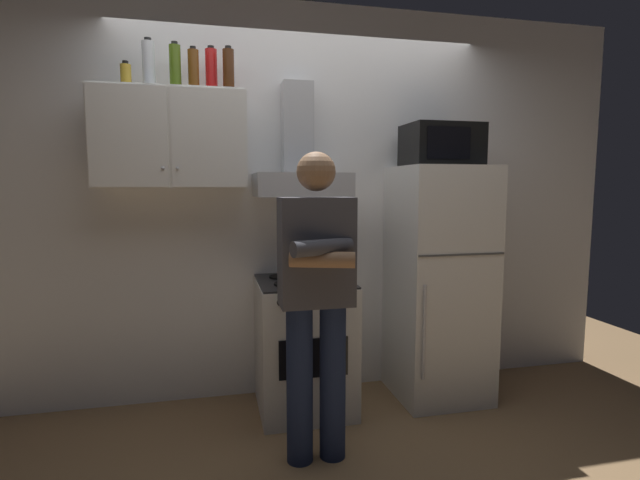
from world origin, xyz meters
TOP-DOWN VIEW (x-y plane):
  - ground_plane at (0.00, 0.00)m, footprint 7.00×7.00m
  - back_wall_tiled at (0.00, 0.60)m, footprint 4.80×0.10m
  - upper_cabinet at (-0.85, 0.37)m, footprint 0.90×0.37m
  - stove_oven at (-0.05, 0.25)m, footprint 0.60×0.62m
  - range_hood at (-0.05, 0.38)m, footprint 0.60×0.44m
  - refrigerator at (0.90, 0.25)m, footprint 0.60×0.62m
  - microwave at (0.90, 0.27)m, footprint 0.48×0.37m
  - person_standing at (-0.10, -0.36)m, footprint 0.38×0.33m
  - cooking_pot at (0.08, 0.13)m, footprint 0.27×0.17m
  - bottle_olive_oil at (-0.81, 0.36)m, footprint 0.07×0.07m
  - bottle_vodka_clear at (-0.97, 0.36)m, footprint 0.07×0.07m
  - bottle_soda_red at (-0.60, 0.40)m, footprint 0.07×0.07m
  - bottle_beer_brown at (-0.71, 0.35)m, footprint 0.07×0.07m
  - bottle_spice_jar at (-1.10, 0.37)m, footprint 0.06×0.06m
  - bottle_rum_dark at (-0.50, 0.34)m, footprint 0.07×0.07m

SIDE VIEW (x-z plane):
  - ground_plane at x=0.00m, z-range 0.00..0.00m
  - stove_oven at x=-0.05m, z-range 0.00..0.87m
  - refrigerator at x=0.90m, z-range 0.00..1.60m
  - person_standing at x=-0.10m, z-range 0.08..1.72m
  - cooking_pot at x=0.08m, z-range 0.87..0.98m
  - back_wall_tiled at x=0.00m, z-range 0.00..2.70m
  - range_hood at x=-0.05m, z-range 1.22..1.97m
  - microwave at x=0.90m, z-range 1.60..1.88m
  - upper_cabinet at x=-0.85m, z-range 1.45..2.05m
  - bottle_spice_jar at x=-1.10m, z-range 2.04..2.20m
  - bottle_beer_brown at x=-0.71m, z-range 2.04..2.30m
  - bottle_rum_dark at x=-0.50m, z-range 2.04..2.31m
  - bottle_olive_oil at x=-0.81m, z-range 2.04..2.32m
  - bottle_soda_red at x=-0.60m, z-range 2.04..2.32m
  - bottle_vodka_clear at x=-0.97m, z-range 2.04..2.33m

